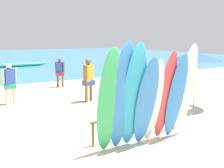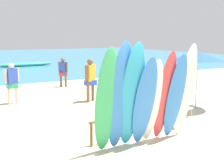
% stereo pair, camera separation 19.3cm
% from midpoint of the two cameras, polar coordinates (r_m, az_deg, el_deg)
% --- Properties ---
extents(ground, '(60.00, 60.00, 0.00)m').
position_cam_midpoint_polar(ground, '(20.59, -17.76, 1.60)').
color(ground, beige).
extents(surfboard_rack, '(2.65, 0.07, 0.62)m').
position_cam_midpoint_polar(surfboard_rack, '(7.63, 5.34, -6.81)').
color(surfboard_rack, brown).
rests_on(surfboard_rack, ground).
extents(surfboard_green_0, '(0.56, 0.50, 2.38)m').
position_cam_midpoint_polar(surfboard_green_0, '(6.45, -0.22, -3.30)').
color(surfboard_green_0, '#38B266').
rests_on(surfboard_green_0, ground).
extents(surfboard_blue_1, '(0.59, 0.56, 2.52)m').
position_cam_midpoint_polar(surfboard_blue_1, '(6.60, 2.40, -2.38)').
color(surfboard_blue_1, '#337AD1').
rests_on(surfboard_blue_1, ground).
extents(surfboard_teal_2, '(0.62, 0.72, 2.48)m').
position_cam_midpoint_polar(surfboard_teal_2, '(6.74, 4.65, -2.34)').
color(surfboard_teal_2, '#289EC6').
rests_on(surfboard_teal_2, ground).
extents(surfboard_blue_3, '(0.57, 0.64, 2.15)m').
position_cam_midpoint_polar(surfboard_blue_3, '(6.93, 7.12, -3.46)').
color(surfboard_blue_3, '#337AD1').
rests_on(surfboard_blue_3, ground).
extents(surfboard_white_4, '(0.52, 0.58, 2.08)m').
position_cam_midpoint_polar(surfboard_white_4, '(7.18, 8.52, -3.31)').
color(surfboard_white_4, white).
rests_on(surfboard_white_4, ground).
extents(surfboard_red_5, '(0.49, 0.62, 2.27)m').
position_cam_midpoint_polar(surfboard_red_5, '(7.38, 10.86, -2.31)').
color(surfboard_red_5, '#D13D42').
rests_on(surfboard_red_5, ground).
extents(surfboard_blue_6, '(0.52, 0.65, 2.19)m').
position_cam_midpoint_polar(surfboard_blue_6, '(7.52, 12.83, -2.46)').
color(surfboard_blue_6, '#337AD1').
rests_on(surfboard_blue_6, ground).
extents(surfboard_white_7, '(0.58, 0.57, 2.42)m').
position_cam_midpoint_polar(surfboard_white_7, '(7.76, 14.64, -1.29)').
color(surfboard_white_7, white).
rests_on(surfboard_white_7, ground).
extents(beachgoer_photographing, '(0.57, 0.41, 1.71)m').
position_cam_midpoint_polar(beachgoer_photographing, '(11.67, -3.73, 1.35)').
color(beachgoer_photographing, brown).
rests_on(beachgoer_photographing, ground).
extents(beachgoer_near_rack, '(0.39, 0.48, 1.49)m').
position_cam_midpoint_polar(beachgoer_near_rack, '(15.27, -9.06, 2.64)').
color(beachgoer_near_rack, brown).
rests_on(beachgoer_near_rack, ground).
extents(beachgoer_strolling, '(0.57, 0.33, 1.58)m').
position_cam_midpoint_polar(beachgoer_strolling, '(11.85, -18.28, 0.65)').
color(beachgoer_strolling, beige).
rests_on(beachgoer_strolling, ground).
extents(beach_chair_red, '(0.69, 0.80, 0.82)m').
position_cam_midpoint_polar(beach_chair_red, '(11.05, 10.49, -2.17)').
color(beach_chair_red, '#B7B7BC').
rests_on(beach_chair_red, ground).
extents(beach_chair_blue, '(0.68, 0.83, 0.81)m').
position_cam_midpoint_polar(beach_chair_blue, '(9.88, 13.20, -3.65)').
color(beach_chair_blue, '#B7B7BC').
rests_on(beach_chair_blue, ground).
extents(beach_umbrella, '(1.84, 1.84, 2.05)m').
position_cam_midpoint_polar(beach_umbrella, '(10.87, 16.70, 5.18)').
color(beach_umbrella, silver).
rests_on(beach_umbrella, ground).
extents(distant_boat, '(4.78, 0.75, 0.38)m').
position_cam_midpoint_polar(distant_boat, '(26.37, -16.25, 3.65)').
color(distant_boat, teal).
rests_on(distant_boat, ground).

